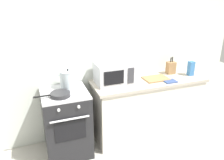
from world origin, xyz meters
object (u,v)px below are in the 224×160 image
object	(u,v)px
stock_pot	(68,80)
knife_block	(171,68)
stove	(67,123)
oven_mitt	(170,81)
microwave	(114,73)
frying_pan	(60,94)
cutting_board	(156,79)
pasta_box	(191,68)

from	to	relation	value
stock_pot	knife_block	distance (m)	1.62
stove	knife_block	world-z (taller)	knife_block
oven_mitt	knife_block	bearing A→B (deg)	56.09
microwave	oven_mitt	xyz separation A→B (m)	(0.78, -0.24, -0.14)
frying_pan	microwave	bearing A→B (deg)	13.42
stove	stock_pot	xyz separation A→B (m)	(0.08, 0.11, 0.58)
cutting_board	pasta_box	xyz separation A→B (m)	(0.59, -0.03, 0.10)
knife_block	stock_pot	bearing A→B (deg)	-178.82
frying_pan	knife_block	size ratio (longest dim) A/B	1.67
knife_block	cutting_board	bearing A→B (deg)	-157.80
pasta_box	knife_block	bearing A→B (deg)	145.27
oven_mitt	microwave	bearing A→B (deg)	163.10
frying_pan	pasta_box	world-z (taller)	pasta_box
frying_pan	pasta_box	size ratio (longest dim) A/B	2.04
stock_pot	microwave	world-z (taller)	microwave
stove	cutting_board	xyz separation A→B (m)	(1.35, 0.00, 0.47)
stove	frying_pan	distance (m)	0.50
stock_pot	frying_pan	distance (m)	0.28
stove	cutting_board	size ratio (longest dim) A/B	2.56
knife_block	pasta_box	xyz separation A→B (m)	(0.25, -0.17, 0.01)
stock_pot	knife_block	size ratio (longest dim) A/B	1.13
stock_pot	frying_pan	world-z (taller)	stock_pot
stove	frying_pan	xyz separation A→B (m)	(-0.07, -0.11, 0.48)
cutting_board	pasta_box	world-z (taller)	pasta_box
microwave	knife_block	size ratio (longest dim) A/B	1.86
microwave	cutting_board	bearing A→B (deg)	-6.93
stove	pasta_box	world-z (taller)	pasta_box
stove	frying_pan	bearing A→B (deg)	-122.70
stove	oven_mitt	world-z (taller)	oven_mitt
microwave	pasta_box	world-z (taller)	microwave
cutting_board	knife_block	size ratio (longest dim) A/B	1.34
microwave	knife_block	distance (m)	0.99
stove	pasta_box	xyz separation A→B (m)	(1.94, -0.03, 0.57)
pasta_box	oven_mitt	xyz separation A→B (m)	(-0.45, -0.13, -0.10)
knife_block	stove	bearing A→B (deg)	-175.25
stove	oven_mitt	xyz separation A→B (m)	(1.50, -0.16, 0.47)
stove	cutting_board	world-z (taller)	cutting_board
pasta_box	oven_mitt	bearing A→B (deg)	-163.78
microwave	cutting_board	distance (m)	0.66
pasta_box	stock_pot	bearing A→B (deg)	175.80
frying_pan	cutting_board	world-z (taller)	frying_pan
stove	oven_mitt	size ratio (longest dim) A/B	5.11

